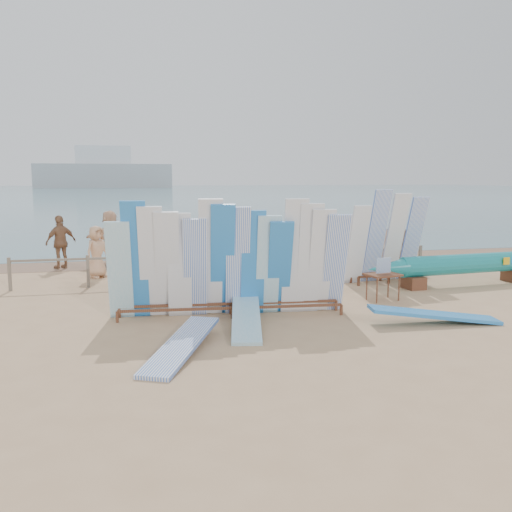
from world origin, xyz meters
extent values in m
plane|color=tan|center=(0.00, 0.00, 0.00)|extent=(160.00, 160.00, 0.00)
cube|color=slate|center=(0.00, 128.00, 0.00)|extent=(320.00, 240.00, 0.02)
cube|color=brown|center=(0.00, 7.20, 0.00)|extent=(40.00, 2.60, 0.01)
cube|color=#999EA3|center=(-12.00, 180.00, 4.02)|extent=(45.00, 8.00, 8.00)
cube|color=silver|center=(-12.00, 180.00, 11.02)|extent=(18.00, 6.00, 6.00)
cube|color=#796C5B|center=(0.00, 3.00, 0.80)|extent=(12.00, 0.06, 0.06)
cube|color=#796C5B|center=(-6.00, 3.00, 0.45)|extent=(0.08, 0.08, 0.90)
cube|color=#796C5B|center=(-4.00, 3.00, 0.45)|extent=(0.08, 0.08, 0.90)
cube|color=#796C5B|center=(-2.00, 3.00, 0.45)|extent=(0.08, 0.08, 0.90)
cube|color=#796C5B|center=(0.00, 3.00, 0.45)|extent=(0.08, 0.08, 0.90)
cube|color=#796C5B|center=(2.00, 3.00, 0.45)|extent=(0.08, 0.08, 0.90)
cube|color=#796C5B|center=(4.00, 3.00, 0.45)|extent=(0.08, 0.08, 0.90)
cube|color=#796C5B|center=(6.00, 3.00, 0.45)|extent=(0.08, 0.08, 0.90)
cube|color=brown|center=(-0.74, -1.16, 0.23)|extent=(4.78, 0.49, 0.06)
cube|color=brown|center=(-0.71, -0.75, 0.23)|extent=(4.78, 0.49, 0.06)
cube|color=#8BC8DF|center=(-3.06, -0.74, 1.06)|extent=(0.56, 0.62, 2.11)
cube|color=#2A7ED2|center=(-2.73, -0.77, 1.27)|extent=(0.57, 0.72, 2.53)
cube|color=white|center=(-2.40, -0.80, 1.21)|extent=(0.57, 0.78, 2.42)
cube|color=white|center=(-2.07, -0.83, 1.15)|extent=(0.58, 0.82, 2.31)
cube|color=white|center=(-1.82, -0.86, 1.14)|extent=(0.55, 0.56, 2.27)
cube|color=white|center=(-1.49, -0.89, 1.08)|extent=(0.56, 0.66, 2.15)
cube|color=white|center=(-1.16, -0.92, 1.28)|extent=(0.57, 0.79, 2.56)
cube|color=#2A7ED2|center=(-0.91, -0.94, 1.23)|extent=(0.58, 0.84, 2.45)
cube|color=white|center=(-0.58, -0.97, 1.20)|extent=(0.56, 0.68, 2.39)
cube|color=#2A7ED2|center=(-0.26, -1.00, 1.16)|extent=(0.55, 0.58, 2.32)
cube|color=#8BC8DF|center=(0.07, -1.03, 1.10)|extent=(0.56, 0.64, 2.21)
cube|color=#2A7ED2|center=(0.32, -1.05, 1.04)|extent=(0.57, 0.75, 2.08)
cube|color=white|center=(0.65, -1.08, 1.28)|extent=(0.56, 0.62, 2.55)
cube|color=white|center=(0.98, -1.11, 1.23)|extent=(0.56, 0.63, 2.45)
cube|color=white|center=(1.23, -1.13, 1.17)|extent=(0.57, 0.73, 2.33)
cube|color=white|center=(1.56, -1.16, 1.11)|extent=(0.57, 0.78, 2.22)
cube|color=brown|center=(4.31, 1.73, 0.24)|extent=(1.95, 0.30, 0.06)
cube|color=brown|center=(4.26, 2.15, 0.24)|extent=(1.95, 0.30, 0.06)
cube|color=white|center=(3.37, 1.83, 1.12)|extent=(0.60, 0.64, 2.24)
cube|color=white|center=(3.98, 1.90, 1.34)|extent=(0.62, 0.79, 2.68)
cube|color=white|center=(4.58, 1.98, 1.29)|extent=(0.63, 0.81, 2.57)
cube|color=white|center=(5.19, 2.05, 1.23)|extent=(0.63, 0.83, 2.46)
cube|color=brown|center=(4.63, 0.90, 0.17)|extent=(0.52, 0.61, 0.34)
cylinder|color=teal|center=(6.32, 1.06, 0.60)|extent=(4.18, 0.96, 0.57)
cone|color=teal|center=(3.79, 0.82, 0.60)|extent=(1.18, 0.63, 0.53)
cube|color=gold|center=(7.48, 0.88, 0.67)|extent=(0.21, 0.04, 0.21)
cube|color=brown|center=(3.17, -0.23, 0.64)|extent=(0.89, 0.71, 0.05)
cube|color=white|center=(3.17, -0.23, 0.87)|extent=(0.42, 0.11, 0.37)
cube|color=white|center=(-2.00, -3.23, 0.00)|extent=(1.63, 2.68, 0.29)
cube|color=#2A7ED2|center=(3.25, -2.45, 0.00)|extent=(2.74, 0.96, 0.37)
cube|color=#8BC8DF|center=(-0.58, -1.80, 0.00)|extent=(1.06, 2.74, 0.44)
cube|color=#B22A13|center=(0.09, 4.07, 0.29)|extent=(0.51, 0.46, 0.05)
cube|color=#B22A13|center=(0.08, 4.28, 0.55)|extent=(0.50, 0.16, 0.50)
cube|color=#B22A13|center=(2.00, 3.76, 0.35)|extent=(0.72, 0.69, 0.06)
cube|color=#B22A13|center=(1.93, 4.01, 0.66)|extent=(0.63, 0.33, 0.60)
cube|color=#B22A13|center=(2.57, 3.91, 0.54)|extent=(0.45, 0.74, 0.54)
cube|color=#B22A13|center=(2.56, 4.20, 0.88)|extent=(0.44, 0.17, 0.34)
imported|color=#8C6042|center=(6.38, 5.06, 0.80)|extent=(1.00, 0.88, 1.61)
imported|color=#8C6042|center=(0.41, 5.12, 0.80)|extent=(0.99, 0.54, 1.61)
imported|color=tan|center=(-3.85, 4.55, 0.79)|extent=(0.80, 0.80, 1.57)
imported|color=beige|center=(4.91, 3.60, 0.92)|extent=(0.94, 0.55, 1.83)
imported|color=beige|center=(-2.61, 3.69, 0.77)|extent=(0.69, 0.83, 1.54)
imported|color=beige|center=(-3.56, 7.17, 0.94)|extent=(1.63, 1.64, 1.88)
imported|color=tan|center=(7.15, 6.66, 0.87)|extent=(1.18, 0.64, 1.74)
imported|color=tan|center=(-1.76, 6.38, 0.92)|extent=(0.70, 1.26, 1.84)
imported|color=#8C6042|center=(-5.11, 6.52, 0.89)|extent=(1.12, 0.96, 1.78)
camera|label=1|loc=(-2.73, -12.25, 2.95)|focal=38.00mm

